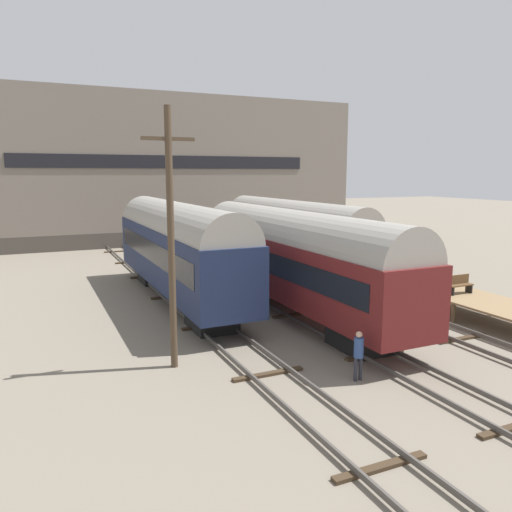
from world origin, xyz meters
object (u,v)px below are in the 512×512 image
Objects in this scene: bench at (459,284)px; person_worker at (359,351)px; utility_pole at (171,237)px; train_car_maroon at (293,255)px; train_car_green at (292,233)px; train_car_navy at (177,245)px.

bench is 0.83× the size of person_worker.
utility_pole is at bearing -176.35° from bench.
train_car_maroon is 8.57m from person_worker.
train_car_maroon is 8.27m from bench.
train_car_green is 11.83× the size of bench.
bench is at bearing 3.65° from utility_pole.
train_car_navy reaches higher than person_worker.
train_car_navy is at bearing 134.51° from train_car_maroon.
train_car_green is at bearing 47.52° from utility_pole.
train_car_maroon is 9.44m from train_car_green.
train_car_maroon reaches higher than train_car_green.
train_car_navy is 1.82× the size of utility_pole.
utility_pole is (-11.65, -12.73, 1.78)m from train_car_green.
train_car_green is at bearing 22.67° from train_car_navy.
train_car_navy is 0.99× the size of train_car_green.
train_car_green is 17.75m from person_worker.
bench is at bearing -34.23° from train_car_navy.
train_car_green is at bearing 61.64° from train_car_maroon.
train_car_maroon is at bearing -45.49° from train_car_navy.
train_car_green is (8.96, 3.74, -0.15)m from train_car_navy.
utility_pole is at bearing -106.67° from train_car_navy.
train_car_navy is at bearing 101.30° from person_worker.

